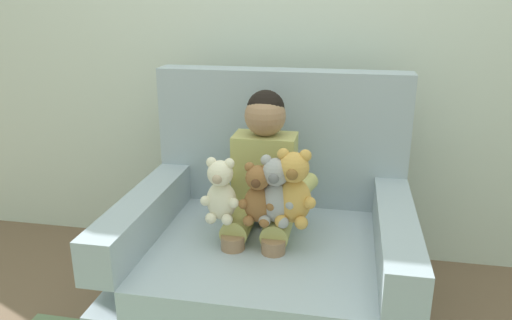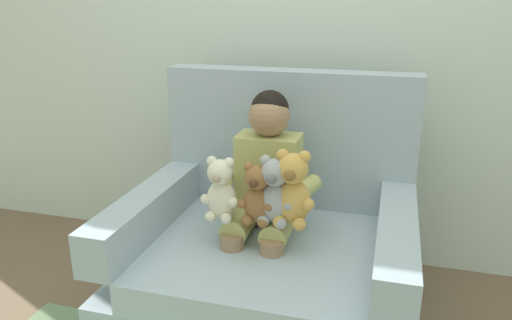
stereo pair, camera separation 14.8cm
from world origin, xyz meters
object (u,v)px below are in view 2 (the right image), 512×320
object	(u,v)px
armchair	(270,253)
plush_grey	(275,193)
seated_child	(265,182)
plush_brown	(257,195)
plush_cream	(221,191)
plush_honey	(292,191)

from	to	relation	value
armchair	plush_grey	distance (m)	0.36
armchair	seated_child	bearing A→B (deg)	146.70
armchair	plush_grey	xyz separation A→B (m)	(0.05, -0.13, 0.34)
armchair	seated_child	world-z (taller)	armchair
plush_brown	plush_cream	bearing A→B (deg)	-179.28
armchair	plush_brown	xyz separation A→B (m)	(-0.02, -0.15, 0.32)
armchair	plush_grey	bearing A→B (deg)	-70.72
plush_honey	seated_child	bearing A→B (deg)	116.84
plush_grey	plush_brown	world-z (taller)	plush_grey
armchair	plush_honey	world-z (taller)	armchair
plush_cream	plush_brown	distance (m)	0.14
armchair	plush_brown	bearing A→B (deg)	-97.21
seated_child	plush_brown	world-z (taller)	seated_child
plush_honey	armchair	bearing A→B (deg)	114.08
plush_cream	plush_grey	size ratio (longest dim) A/B	0.94
seated_child	plush_brown	bearing A→B (deg)	-80.73
armchair	plush_cream	world-z (taller)	armchair
armchair	seated_child	distance (m)	0.31
seated_child	plush_grey	distance (m)	0.18
plush_grey	plush_brown	size ratio (longest dim) A/B	1.12
armchair	plush_grey	world-z (taller)	armchair
plush_cream	plush_honey	bearing A→B (deg)	-13.37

